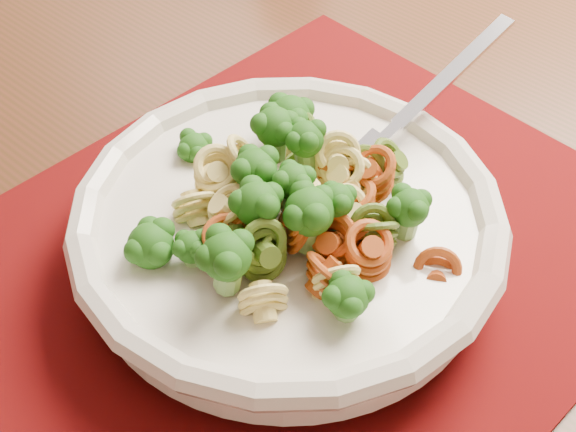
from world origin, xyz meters
TOP-DOWN VIEW (x-y plane):
  - dining_table at (-0.68, -0.57)m, footprint 1.49×1.21m
  - placemat at (-0.71, -0.64)m, footprint 0.55×0.48m
  - pasta_bowl at (-0.69, -0.63)m, footprint 0.27×0.27m
  - pasta_broccoli_heap at (-0.69, -0.63)m, footprint 0.23×0.23m
  - fork at (-0.62, -0.61)m, footprint 0.18×0.06m

SIDE VIEW (x-z plane):
  - dining_table at x=-0.68m, z-range 0.26..0.98m
  - placemat at x=-0.71m, z-range 0.72..0.73m
  - pasta_bowl at x=-0.69m, z-range 0.73..0.78m
  - fork at x=-0.62m, z-range 0.73..0.81m
  - pasta_broccoli_heap at x=-0.69m, z-range 0.74..0.80m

